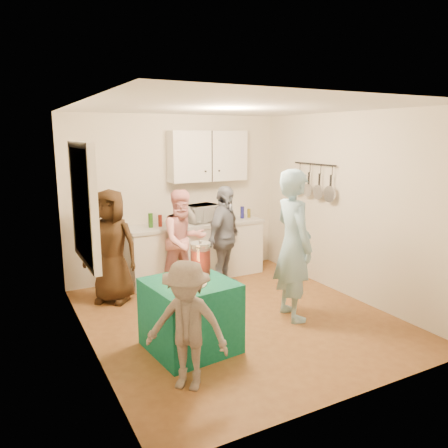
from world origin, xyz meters
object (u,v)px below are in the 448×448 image
microwave (202,213)px  punch_jar (200,259)px  man_birthday (293,245)px  woman_back_left (111,246)px  woman_back_right (224,238)px  party_table (190,315)px  woman_back_center (184,241)px  counter (196,252)px  child_near_left (187,326)px

microwave → punch_jar: (-0.96, -2.01, -0.12)m
man_birthday → woman_back_left: bearing=57.8°
woman_back_left → punch_jar: bearing=-30.6°
man_birthday → woman_back_right: man_birthday is taller
party_table → woman_back_center: (0.66, 1.75, 0.37)m
punch_jar → counter: bearing=67.2°
counter → punch_jar: bearing=-112.8°
counter → child_near_left: child_near_left is taller
counter → woman_back_center: woman_back_center is taller
counter → woman_back_left: size_ratio=1.40×
man_birthday → woman_back_center: size_ratio=1.25×
party_table → punch_jar: size_ratio=2.50×
microwave → party_table: 2.57m
party_table → woman_back_left: (-0.40, 1.79, 0.41)m
party_table → woman_back_right: (1.23, 1.53, 0.40)m
man_birthday → punch_jar: bearing=98.3°
man_birthday → woman_back_left: (-1.88, 1.62, -0.16)m
man_birthday → woman_back_right: bearing=19.1°
counter → party_table: (-1.05, -2.19, -0.05)m
woman_back_center → woman_back_right: woman_back_right is taller
woman_back_center → child_near_left: (-0.98, -2.42, -0.15)m
party_table → woman_back_right: bearing=51.3°
party_table → microwave: bearing=61.9°
counter → woman_back_left: 1.55m
man_birthday → woman_back_center: (-0.82, 1.58, -0.19)m
punch_jar → man_birthday: size_ratio=0.18×
microwave → party_table: size_ratio=0.60×
counter → party_table: bearing=-115.8°
woman_back_left → woman_back_center: woman_back_left is taller
woman_back_center → punch_jar: bearing=-110.6°
party_table → woman_back_left: size_ratio=0.54×
punch_jar → woman_back_center: woman_back_center is taller
party_table → woman_back_center: bearing=69.3°
microwave → woman_back_left: bearing=-179.9°
punch_jar → woman_back_center: 1.64m
counter → woman_back_right: (0.17, -0.66, 0.35)m
party_table → punch_jar: (0.21, 0.18, 0.55)m
microwave → party_table: (-1.17, -2.19, -0.67)m
party_table → child_near_left: 0.78m
microwave → woman_back_center: woman_back_center is taller
party_table → woman_back_center: woman_back_center is taller
woman_back_center → counter: bearing=43.5°
man_birthday → child_near_left: size_ratio=1.57×
man_birthday → microwave: bearing=17.3°
microwave → woman_back_right: 0.71m
woman_back_left → counter: bearing=54.0°
microwave → party_table: bearing=-132.3°
microwave → party_table: microwave is taller
counter → woman_back_center: 0.67m
woman_back_left → man_birthday: bearing=-2.1°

